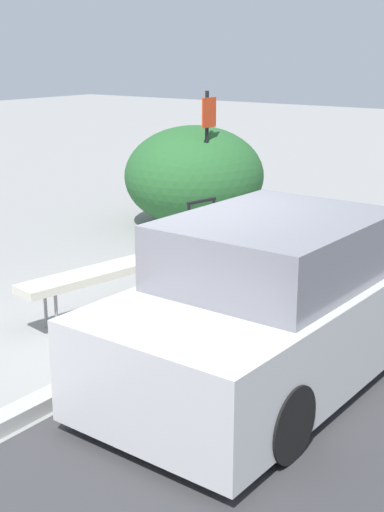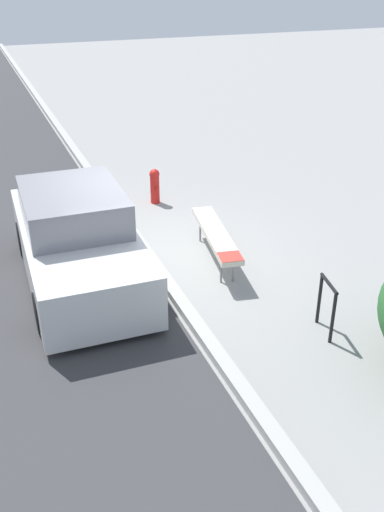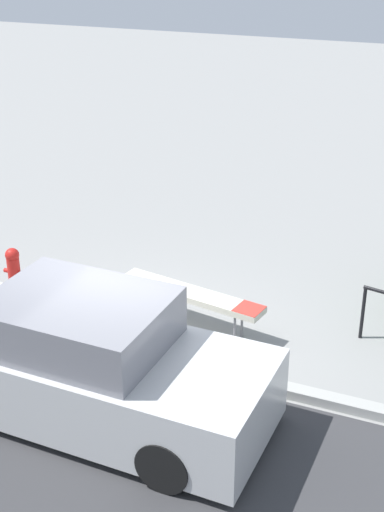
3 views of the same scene
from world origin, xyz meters
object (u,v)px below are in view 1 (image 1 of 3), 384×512
object	(u,v)px
parked_car_near	(281,304)
bike_rack	(201,221)
sign_post	(207,150)
bench	(110,271)

from	to	relation	value
parked_car_near	bike_rack	bearing A→B (deg)	46.99
sign_post	bike_rack	bearing A→B (deg)	-148.94
bench	bike_rack	bearing A→B (deg)	21.87
parked_car_near	sign_post	bearing A→B (deg)	43.74
bench	parked_car_near	bearing A→B (deg)	-86.42
bike_rack	parked_car_near	distance (m)	4.07
sign_post	bench	bearing A→B (deg)	-162.05
bench	sign_post	xyz separation A→B (m)	(3.57, 1.16, 0.89)
bike_rack	parked_car_near	size ratio (longest dim) A/B	0.20
sign_post	parked_car_near	size ratio (longest dim) A/B	0.55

